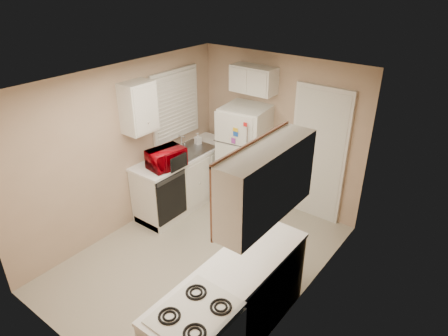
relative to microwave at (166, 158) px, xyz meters
The scene contains 18 objects.
floor 1.49m from the microwave, 22.47° to the right, with size 3.80×3.80×0.00m, color beige.
ceiling 1.71m from the microwave, 22.47° to the right, with size 3.80×3.80×0.00m, color white.
wall_left 0.60m from the microwave, 136.51° to the right, with size 3.80×3.80×0.00m, color tan.
wall_right 2.41m from the microwave, ahead, with size 3.80×3.80×0.00m, color tan.
wall_back 1.79m from the microwave, 56.92° to the left, with size 2.80×2.80×0.00m, color tan.
wall_front 2.51m from the microwave, 67.06° to the right, with size 2.80×2.80×0.00m, color tan.
left_counter 0.79m from the microwave, 104.13° to the left, with size 0.60×1.80×0.90m, color silver.
dishwasher 0.59m from the microwave, 32.05° to the right, with size 0.03×0.58×0.72m, color black.
sink 0.69m from the microwave, 100.94° to the left, with size 0.54×0.74×0.16m, color gray.
microwave is the anchor object (origin of this frame).
soap_bottle 0.92m from the microwave, 101.00° to the left, with size 0.09×0.09×0.20m, color white.
window_blinds 0.93m from the microwave, 120.77° to the left, with size 0.10×0.98×1.08m, color silver.
upper_cabinet_left 0.82m from the microwave, 146.32° to the right, with size 0.30×0.45×0.70m, color silver.
refrigerator 1.32m from the microwave, 63.49° to the left, with size 0.67×0.65×1.63m, color silver.
cabinet_over_fridge 1.75m from the microwave, 66.88° to the left, with size 0.70×0.30×0.40m, color silver.
interior_door 2.22m from the microwave, 41.01° to the left, with size 0.86×0.06×2.08m, color silver.
right_counter 2.47m from the microwave, 30.11° to the right, with size 0.60×2.00×0.90m, color silver.
upper_cabinet_right 2.52m from the microwave, 22.10° to the right, with size 0.30×1.20×0.70m, color silver.
Camera 1 is at (2.83, -3.19, 3.54)m, focal length 32.00 mm.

